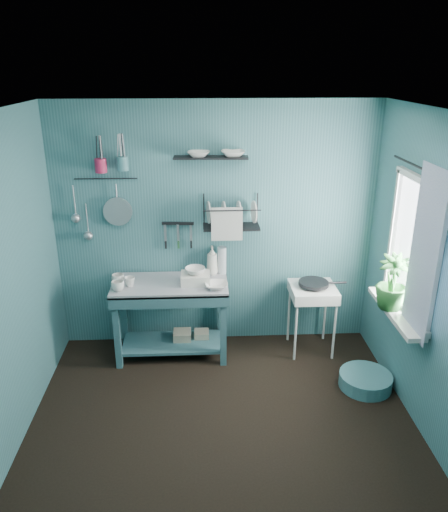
{
  "coord_description": "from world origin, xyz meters",
  "views": [
    {
      "loc": [
        -0.16,
        -3.28,
        2.8
      ],
      "look_at": [
        0.05,
        0.85,
        1.2
      ],
      "focal_mm": 35.0,
      "sensor_mm": 36.0,
      "label": 1
    }
  ],
  "objects_px": {
    "hotplate_stand": "(311,318)",
    "storage_tin_large": "(182,341)",
    "mug_mid": "(130,282)",
    "work_counter": "(172,319)",
    "soap_bottle": "(212,260)",
    "mug_left": "(118,286)",
    "floor_basin": "(365,380)",
    "wash_tub": "(195,278)",
    "frying_pan": "(314,283)",
    "utensil_cup_magenta": "(101,166)",
    "water_bottle": "(222,260)",
    "storage_tin_small": "(202,340)",
    "potted_plant": "(392,282)",
    "mug_right": "(118,279)",
    "colander": "(118,212)",
    "utensil_cup_teal": "(122,163)",
    "dish_rack": "(231,212)"
  },
  "relations": [
    {
      "from": "wash_tub",
      "to": "dish_rack",
      "type": "height_order",
      "value": "dish_rack"
    },
    {
      "from": "frying_pan",
      "to": "utensil_cup_magenta",
      "type": "relative_size",
      "value": 2.31
    },
    {
      "from": "work_counter",
      "to": "mug_left",
      "type": "bearing_deg",
      "value": -165.08
    },
    {
      "from": "wash_tub",
      "to": "frying_pan",
      "type": "bearing_deg",
      "value": 1.39
    },
    {
      "from": "frying_pan",
      "to": "floor_basin",
      "type": "xyz_separation_m",
      "value": [
        0.38,
        -0.68,
        -0.69
      ]
    },
    {
      "from": "colander",
      "to": "storage_tin_small",
      "type": "xyz_separation_m",
      "value": [
        0.79,
        -0.17,
        -1.35
      ]
    },
    {
      "from": "mug_left",
      "to": "mug_mid",
      "type": "height_order",
      "value": "mug_left"
    },
    {
      "from": "mug_left",
      "to": "frying_pan",
      "type": "xyz_separation_m",
      "value": [
        1.91,
        0.17,
        -0.09
      ]
    },
    {
      "from": "water_bottle",
      "to": "potted_plant",
      "type": "xyz_separation_m",
      "value": [
        1.4,
        -0.92,
        0.14
      ]
    },
    {
      "from": "dish_rack",
      "to": "mug_right",
      "type": "bearing_deg",
      "value": -168.69
    },
    {
      "from": "mug_right",
      "to": "colander",
      "type": "distance_m",
      "value": 0.66
    },
    {
      "from": "potted_plant",
      "to": "storage_tin_large",
      "type": "xyz_separation_m",
      "value": [
        -1.82,
        0.75,
        -0.96
      ]
    },
    {
      "from": "mug_left",
      "to": "soap_bottle",
      "type": "height_order",
      "value": "soap_bottle"
    },
    {
      "from": "soap_bottle",
      "to": "dish_rack",
      "type": "distance_m",
      "value": 0.54
    },
    {
      "from": "work_counter",
      "to": "water_bottle",
      "type": "xyz_separation_m",
      "value": [
        0.52,
        0.22,
        0.54
      ]
    },
    {
      "from": "mug_mid",
      "to": "soap_bottle",
      "type": "height_order",
      "value": "soap_bottle"
    },
    {
      "from": "mug_mid",
      "to": "wash_tub",
      "type": "xyz_separation_m",
      "value": [
        0.63,
        0.04,
        0.0
      ]
    },
    {
      "from": "frying_pan",
      "to": "colander",
      "type": "relative_size",
      "value": 1.07
    },
    {
      "from": "storage_tin_large",
      "to": "mug_mid",
      "type": "bearing_deg",
      "value": -167.09
    },
    {
      "from": "work_counter",
      "to": "soap_bottle",
      "type": "xyz_separation_m",
      "value": [
        0.42,
        0.2,
        0.55
      ]
    },
    {
      "from": "mug_left",
      "to": "dish_rack",
      "type": "distance_m",
      "value": 1.29
    },
    {
      "from": "frying_pan",
      "to": "utensil_cup_magenta",
      "type": "bearing_deg",
      "value": 173.96
    },
    {
      "from": "hotplate_stand",
      "to": "storage_tin_large",
      "type": "relative_size",
      "value": 3.26
    },
    {
      "from": "utensil_cup_magenta",
      "to": "storage_tin_small",
      "type": "distance_m",
      "value": 2.03
    },
    {
      "from": "frying_pan",
      "to": "potted_plant",
      "type": "xyz_separation_m",
      "value": [
        0.5,
        -0.71,
        0.32
      ]
    },
    {
      "from": "mug_mid",
      "to": "hotplate_stand",
      "type": "distance_m",
      "value": 1.87
    },
    {
      "from": "potted_plant",
      "to": "floor_basin",
      "type": "distance_m",
      "value": 1.01
    },
    {
      "from": "work_counter",
      "to": "potted_plant",
      "type": "relative_size",
      "value": 2.33
    },
    {
      "from": "soap_bottle",
      "to": "potted_plant",
      "type": "height_order",
      "value": "potted_plant"
    },
    {
      "from": "wash_tub",
      "to": "floor_basin",
      "type": "distance_m",
      "value": 1.86
    },
    {
      "from": "mug_left",
      "to": "floor_basin",
      "type": "relative_size",
      "value": 0.26
    },
    {
      "from": "mug_mid",
      "to": "hotplate_stand",
      "type": "xyz_separation_m",
      "value": [
        1.81,
        0.07,
        -0.48
      ]
    },
    {
      "from": "mug_mid",
      "to": "utensil_cup_teal",
      "type": "distance_m",
      "value": 1.12
    },
    {
      "from": "floor_basin",
      "to": "mug_mid",
      "type": "bearing_deg",
      "value": 164.43
    },
    {
      "from": "potted_plant",
      "to": "wash_tub",
      "type": "bearing_deg",
      "value": 157.97
    },
    {
      "from": "mug_mid",
      "to": "potted_plant",
      "type": "distance_m",
      "value": 2.4
    },
    {
      "from": "frying_pan",
      "to": "utensil_cup_magenta",
      "type": "xyz_separation_m",
      "value": [
        -2.04,
        0.22,
        1.15
      ]
    },
    {
      "from": "work_counter",
      "to": "dish_rack",
      "type": "relative_size",
      "value": 2.04
    },
    {
      "from": "colander",
      "to": "work_counter",
      "type": "bearing_deg",
      "value": -27.22
    },
    {
      "from": "hotplate_stand",
      "to": "frying_pan",
      "type": "height_order",
      "value": "frying_pan"
    },
    {
      "from": "water_bottle",
      "to": "storage_tin_small",
      "type": "distance_m",
      "value": 0.88
    },
    {
      "from": "hotplate_stand",
      "to": "storage_tin_large",
      "type": "height_order",
      "value": "hotplate_stand"
    },
    {
      "from": "utensil_cup_teal",
      "to": "colander",
      "type": "xyz_separation_m",
      "value": [
        -0.08,
        0.03,
        -0.47
      ]
    },
    {
      "from": "mug_left",
      "to": "water_bottle",
      "type": "xyz_separation_m",
      "value": [
        1.0,
        0.38,
        0.09
      ]
    },
    {
      "from": "hotplate_stand",
      "to": "storage_tin_large",
      "type": "xyz_separation_m",
      "value": [
        -1.33,
        0.04,
        -0.25
      ]
    },
    {
      "from": "work_counter",
      "to": "storage_tin_large",
      "type": "distance_m",
      "value": 0.31
    },
    {
      "from": "storage_tin_small",
      "to": "utensil_cup_teal",
      "type": "bearing_deg",
      "value": 168.53
    },
    {
      "from": "frying_pan",
      "to": "storage_tin_small",
      "type": "bearing_deg",
      "value": 176.37
    },
    {
      "from": "wash_tub",
      "to": "water_bottle",
      "type": "distance_m",
      "value": 0.37
    },
    {
      "from": "wash_tub",
      "to": "dish_rack",
      "type": "distance_m",
      "value": 0.73
    }
  ]
}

